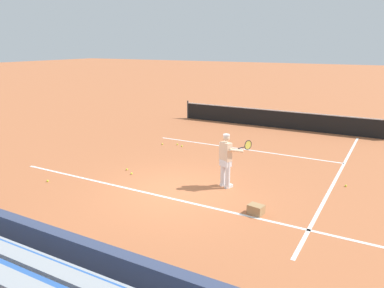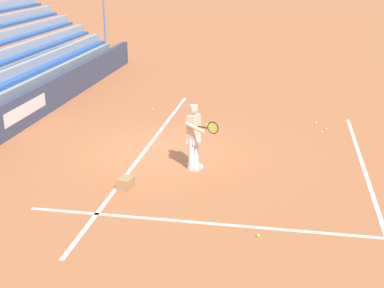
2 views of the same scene
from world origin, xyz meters
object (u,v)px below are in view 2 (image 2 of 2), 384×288
(ball_box_cardboard, at_px, (126,183))
(tennis_ball_far_left, at_px, (326,129))
(tennis_ball_far_right, at_px, (322,132))
(tennis_ball_on_baseline, at_px, (196,128))
(tennis_ball_midcourt, at_px, (258,235))
(tennis_ball_by_box, at_px, (316,123))
(tennis_player, at_px, (194,136))
(tennis_ball_near_player, at_px, (153,109))
(tennis_ball_stray_back, at_px, (206,125))

(ball_box_cardboard, height_order, tennis_ball_far_left, ball_box_cardboard)
(tennis_ball_far_right, distance_m, tennis_ball_far_left, 0.36)
(tennis_ball_on_baseline, height_order, tennis_ball_midcourt, same)
(tennis_ball_by_box, bearing_deg, tennis_ball_far_left, 25.71)
(tennis_player, xyz_separation_m, tennis_ball_by_box, (-4.59, 3.28, -0.86))
(tennis_ball_near_player, bearing_deg, tennis_ball_on_baseline, 44.60)
(ball_box_cardboard, relative_size, tennis_ball_midcourt, 6.06)
(tennis_ball_far_left, xyz_separation_m, tennis_ball_on_baseline, (0.64, -4.10, 0.00))
(tennis_ball_far_right, relative_size, tennis_ball_far_left, 1.00)
(tennis_ball_far_right, distance_m, tennis_ball_near_player, 6.10)
(tennis_ball_by_box, distance_m, tennis_ball_midcourt, 8.03)
(tennis_ball_far_left, relative_size, tennis_ball_midcourt, 1.00)
(tennis_ball_far_left, bearing_deg, tennis_ball_on_baseline, -81.11)
(tennis_ball_stray_back, bearing_deg, tennis_ball_near_player, -124.85)
(tennis_player, relative_size, tennis_ball_near_player, 25.98)
(tennis_player, distance_m, tennis_ball_far_right, 5.08)
(ball_box_cardboard, distance_m, tennis_ball_far_right, 7.06)
(tennis_ball_far_left, distance_m, tennis_ball_on_baseline, 4.15)
(tennis_ball_far_left, relative_size, tennis_ball_by_box, 1.00)
(tennis_player, height_order, tennis_ball_stray_back, tennis_player)
(tennis_player, xyz_separation_m, ball_box_cardboard, (1.50, -1.40, -0.76))
(tennis_ball_far_left, xyz_separation_m, tennis_ball_midcourt, (7.29, -1.71, 0.00))
(ball_box_cardboard, distance_m, tennis_ball_midcourt, 3.74)
(tennis_ball_far_right, bearing_deg, tennis_ball_midcourt, -12.61)
(tennis_ball_near_player, bearing_deg, tennis_ball_by_box, 83.04)
(tennis_ball_stray_back, bearing_deg, tennis_ball_midcourt, 16.69)
(ball_box_cardboard, relative_size, tennis_ball_far_right, 6.06)
(ball_box_cardboard, xyz_separation_m, tennis_ball_on_baseline, (-4.84, 0.87, -0.10))
(ball_box_cardboard, xyz_separation_m, tennis_ball_by_box, (-6.09, 4.68, -0.10))
(tennis_player, bearing_deg, tennis_ball_far_right, 136.82)
(tennis_player, relative_size, tennis_ball_stray_back, 25.98)
(ball_box_cardboard, distance_m, tennis_ball_on_baseline, 4.92)
(tennis_ball_far_right, relative_size, tennis_ball_by_box, 1.00)
(tennis_ball_far_right, bearing_deg, tennis_ball_near_player, -105.58)
(tennis_ball_stray_back, height_order, tennis_ball_midcourt, same)
(tennis_ball_by_box, relative_size, tennis_ball_midcourt, 1.00)
(tennis_ball_on_baseline, bearing_deg, tennis_player, 8.96)
(ball_box_cardboard, distance_m, tennis_ball_far_left, 7.40)
(tennis_ball_midcourt, bearing_deg, tennis_ball_by_box, 169.82)
(tennis_ball_midcourt, height_order, tennis_ball_near_player, same)
(tennis_ball_far_left, distance_m, tennis_ball_midcourt, 7.49)
(tennis_ball_far_left, bearing_deg, tennis_ball_midcourt, -13.21)
(tennis_player, bearing_deg, tennis_ball_midcourt, 29.34)
(ball_box_cardboard, height_order, tennis_ball_far_right, ball_box_cardboard)
(tennis_player, height_order, tennis_ball_by_box, tennis_player)
(tennis_ball_stray_back, bearing_deg, tennis_ball_by_box, 103.16)
(tennis_ball_far_right, height_order, tennis_ball_far_left, same)
(tennis_ball_far_left, distance_m, tennis_ball_by_box, 0.68)
(tennis_ball_by_box, xyz_separation_m, tennis_ball_near_player, (-0.70, -5.73, 0.00))
(tennis_ball_stray_back, xyz_separation_m, tennis_ball_on_baseline, (0.42, -0.27, 0.00))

